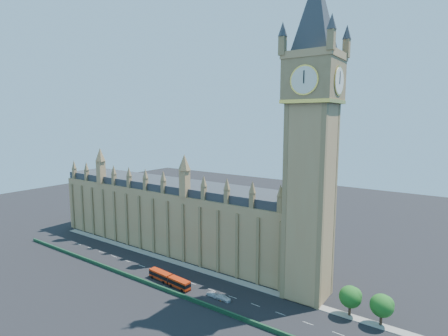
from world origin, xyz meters
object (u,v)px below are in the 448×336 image
Objects in this scene: car_grey at (170,281)px; car_white at (223,298)px; red_bus at (169,279)px; car_silver at (213,295)px.

car_white is (20.67, 0.87, 0.00)m from car_grey.
car_grey is 20.68m from car_white.
car_grey is (0.01, 0.60, -0.85)m from red_bus.
car_grey is 16.83m from car_silver.
car_silver is (16.83, 1.30, -0.95)m from red_bus.
red_bus is 4.13× the size of car_grey.
red_bus is at bearing 94.45° from car_white.
car_white is at bearing 9.27° from red_bus.
car_silver is at bearing -87.42° from car_grey.
car_silver is (16.81, 0.71, -0.10)m from car_grey.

